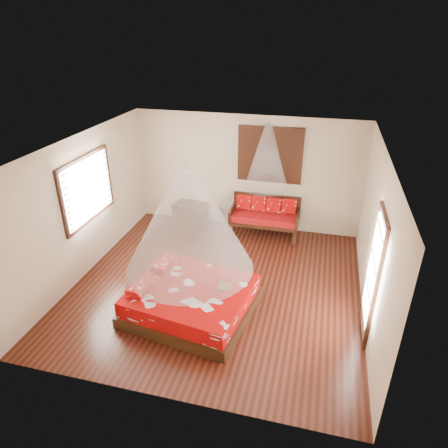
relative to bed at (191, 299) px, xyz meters
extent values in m
cube|color=black|center=(0.25, 0.88, -0.26)|extent=(5.50, 5.50, 0.02)
cube|color=white|center=(0.25, 0.88, 2.56)|extent=(5.50, 5.50, 0.02)
cube|color=#C7B391|center=(-2.51, 0.88, 1.15)|extent=(0.02, 5.50, 2.80)
cube|color=#C7B391|center=(3.01, 0.88, 1.15)|extent=(0.02, 5.50, 2.80)
cube|color=#C7B391|center=(0.25, 3.64, 1.15)|extent=(5.50, 0.02, 2.80)
cube|color=#C7B391|center=(0.25, -1.88, 1.15)|extent=(5.50, 0.02, 2.80)
cube|color=black|center=(0.02, 0.00, -0.15)|extent=(2.32, 2.16, 0.20)
cube|color=#9A0504|center=(0.02, 0.00, 0.10)|extent=(2.21, 2.05, 0.30)
cube|color=#9A0504|center=(-0.79, -0.27, 0.32)|extent=(0.37, 0.58, 0.14)
cube|color=#9A0504|center=(-0.67, 0.50, 0.32)|extent=(0.37, 0.58, 0.14)
cube|color=black|center=(0.03, 2.87, -0.04)|extent=(0.08, 0.08, 0.42)
cube|color=black|center=(1.56, 2.87, -0.04)|extent=(0.08, 0.08, 0.42)
cube|color=black|center=(0.03, 3.48, -0.04)|extent=(0.08, 0.08, 0.42)
cube|color=black|center=(1.56, 3.48, -0.04)|extent=(0.08, 0.08, 0.42)
cube|color=black|center=(0.80, 3.18, 0.13)|extent=(1.64, 0.73, 0.08)
cube|color=maroon|center=(0.80, 3.18, 0.24)|extent=(1.58, 0.67, 0.14)
cube|color=black|center=(0.80, 3.50, 0.42)|extent=(1.64, 0.06, 0.55)
cube|color=black|center=(0.01, 3.18, 0.29)|extent=(0.06, 0.73, 0.30)
cube|color=black|center=(1.58, 3.18, 0.29)|extent=(0.06, 0.73, 0.30)
cube|color=#9A0504|center=(0.25, 3.38, 0.48)|extent=(0.35, 0.19, 0.36)
cube|color=#9A0504|center=(0.61, 3.38, 0.48)|extent=(0.35, 0.19, 0.36)
cube|color=#9A0504|center=(0.98, 3.38, 0.48)|extent=(0.35, 0.19, 0.36)
cube|color=#9A0504|center=(1.34, 3.38, 0.48)|extent=(0.35, 0.19, 0.36)
cube|color=black|center=(-1.12, 3.33, 0.00)|extent=(0.85, 0.69, 0.50)
cube|color=black|center=(-1.12, 3.33, 0.27)|extent=(0.90, 0.73, 0.05)
cube|color=black|center=(0.80, 3.60, 1.65)|extent=(1.52, 0.06, 1.32)
cube|color=black|center=(0.80, 3.59, 1.65)|extent=(1.35, 0.04, 1.10)
cube|color=black|center=(-2.47, 1.08, 1.45)|extent=(0.08, 1.74, 1.34)
cube|color=white|center=(-2.43, 1.08, 1.45)|extent=(0.04, 1.54, 1.10)
cube|color=black|center=(2.97, 0.28, 0.80)|extent=(0.08, 1.02, 2.16)
cube|color=white|center=(2.95, 0.28, 0.90)|extent=(0.03, 0.82, 1.70)
cylinder|color=brown|center=(0.57, 0.17, 0.26)|extent=(0.26, 0.26, 0.03)
cone|color=white|center=(0.02, 0.00, 1.60)|extent=(2.14, 2.14, 1.80)
cone|color=white|center=(0.80, 3.13, 1.75)|extent=(1.01, 1.01, 1.50)
camera|label=1|loc=(1.99, -5.40, 4.40)|focal=32.00mm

